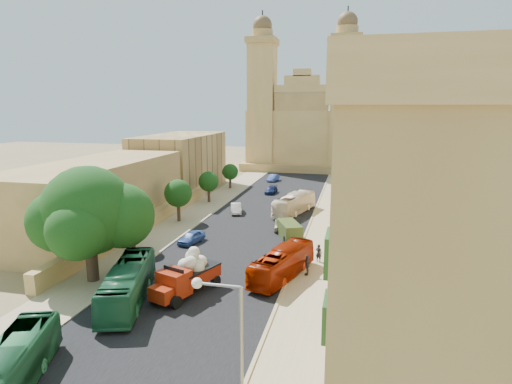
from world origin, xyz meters
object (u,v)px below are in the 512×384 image
at_px(streetlamp, 230,351).
at_px(car_cream, 284,224).
at_px(ficus_tree, 89,214).
at_px(car_white_b, 284,203).
at_px(street_tree_a, 132,220).
at_px(car_white_a, 236,208).
at_px(car_dkblue, 271,190).
at_px(street_tree_d, 230,172).
at_px(pedestrian_c, 307,265).
at_px(olive_pickup, 289,230).
at_px(car_blue_b, 273,178).
at_px(bus_green_south, 7,373).
at_px(church, 304,129).
at_px(bus_cream_east, 294,204).
at_px(car_blue_a, 191,237).
at_px(street_tree_b, 178,193).
at_px(pedestrian_a, 319,253).
at_px(red_truck, 186,275).
at_px(bus_green_north, 128,283).
at_px(bus_red_east, 283,263).
at_px(street_tree_c, 209,182).

xyz_separation_m(streetlamp, car_cream, (-3.63, 35.38, -4.55)).
distance_m(ficus_tree, car_white_b, 33.52).
distance_m(street_tree_a, car_white_a, 19.18).
bearing_deg(car_dkblue, street_tree_d, 161.85).
relative_size(car_cream, pedestrian_c, 2.45).
distance_m(olive_pickup, car_blue_b, 38.37).
height_order(street_tree_a, bus_green_south, street_tree_a).
bearing_deg(church, bus_cream_east, -84.80).
height_order(car_white_b, pedestrian_c, pedestrian_c).
bearing_deg(car_blue_a, street_tree_b, 134.29).
bearing_deg(pedestrian_a, red_truck, 64.24).
height_order(street_tree_a, car_cream, street_tree_a).
xyz_separation_m(ficus_tree, car_blue_b, (5.72, 53.30, -5.28)).
relative_size(street_tree_a, pedestrian_a, 2.80).
bearing_deg(car_blue_a, pedestrian_c, -11.84).
bearing_deg(street_tree_d, pedestrian_a, -61.14).
bearing_deg(bus_green_north, red_truck, 12.89).
distance_m(ficus_tree, pedestrian_c, 19.43).
bearing_deg(car_blue_b, car_cream, -68.32).
distance_m(street_tree_b, olive_pickup, 16.08).
relative_size(ficus_tree, street_tree_b, 1.80).
bearing_deg(ficus_tree, bus_red_east, 15.27).
bearing_deg(street_tree_b, street_tree_a, -90.00).
bearing_deg(olive_pickup, pedestrian_a, -60.37).
relative_size(car_blue_a, car_cream, 0.83).
height_order(streetlamp, car_blue_a, streetlamp).
distance_m(streetlamp, car_cream, 35.86).
xyz_separation_m(car_blue_b, pedestrian_c, (12.26, -47.91, 0.28)).
bearing_deg(red_truck, streetlamp, -61.72).
height_order(car_dkblue, pedestrian_c, pedestrian_c).
xyz_separation_m(street_tree_d, bus_cream_east, (14.28, -16.36, -1.65)).
height_order(bus_cream_east, pedestrian_c, bus_cream_east).
height_order(church, car_blue_b, church).
bearing_deg(pedestrian_a, street_tree_b, -10.40).
xyz_separation_m(bus_green_south, car_dkblue, (3.16, 55.46, -0.75)).
bearing_deg(red_truck, pedestrian_c, 34.15).
bearing_deg(car_cream, street_tree_c, -50.48).
distance_m(ficus_tree, street_tree_a, 8.44).
distance_m(car_blue_b, pedestrian_c, 49.46).
relative_size(church, car_blue_b, 8.87).
relative_size(church, car_dkblue, 8.78).
distance_m(red_truck, car_cream, 20.67).
distance_m(street_tree_d, streetlamp, 62.60).
distance_m(ficus_tree, car_blue_b, 53.86).
relative_size(olive_pickup, bus_green_south, 0.50).
bearing_deg(street_tree_b, car_cream, -2.52).
bearing_deg(car_cream, street_tree_d, -68.85).
distance_m(streetlamp, car_blue_a, 30.79).
height_order(street_tree_d, bus_green_south, street_tree_d).
xyz_separation_m(street_tree_c, car_white_a, (6.17, -6.03, -2.58)).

